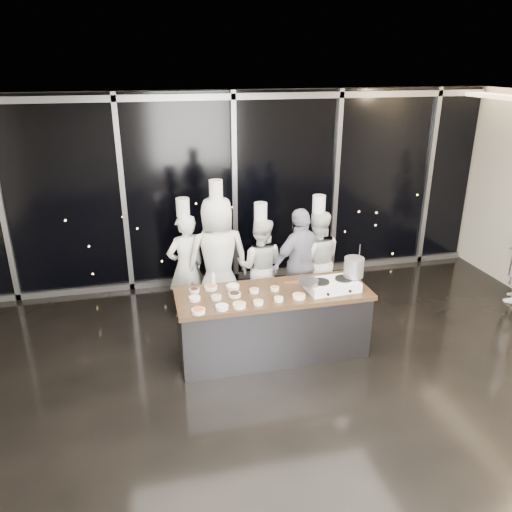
{
  "coord_description": "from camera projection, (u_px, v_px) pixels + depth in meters",
  "views": [
    {
      "loc": [
        -1.53,
        -4.59,
        3.64
      ],
      "look_at": [
        -0.15,
        1.2,
        1.29
      ],
      "focal_mm": 35.0,
      "sensor_mm": 36.0,
      "label": 1
    }
  ],
  "objects": [
    {
      "name": "squeeze_bottle",
      "position": [
        213.0,
        279.0,
        6.42
      ],
      "size": [
        0.06,
        0.06,
        0.21
      ],
      "color": "silver",
      "rests_on": "demo_counter"
    },
    {
      "name": "prep_bowls",
      "position": [
        234.0,
        297.0,
        6.12
      ],
      "size": [
        1.41,
        0.76,
        0.05
      ],
      "color": "white",
      "rests_on": "demo_counter"
    },
    {
      "name": "guest",
      "position": [
        301.0,
        264.0,
        7.32
      ],
      "size": [
        1.07,
        0.72,
        1.68
      ],
      "rotation": [
        0.0,
        0.0,
        3.48
      ],
      "color": "#15193B",
      "rests_on": "ground"
    },
    {
      "name": "stock_pot",
      "position": [
        354.0,
        267.0,
        6.37
      ],
      "size": [
        0.27,
        0.27,
        0.25
      ],
      "primitive_type": "cylinder",
      "rotation": [
        0.0,
        0.0,
        0.07
      ],
      "color": "#A9A9AB",
      "rests_on": "stove"
    },
    {
      "name": "window_wall",
      "position": [
        234.0,
        190.0,
        8.34
      ],
      "size": [
        8.9,
        0.11,
        3.2
      ],
      "color": "black",
      "rests_on": "ground"
    },
    {
      "name": "chef_right",
      "position": [
        316.0,
        260.0,
        7.54
      ],
      "size": [
        0.87,
        0.74,
        1.81
      ],
      "rotation": [
        0.0,
        0.0,
        2.95
      ],
      "color": "silver",
      "rests_on": "ground"
    },
    {
      "name": "chef_left",
      "position": [
        218.0,
        258.0,
        7.24
      ],
      "size": [
        0.95,
        0.65,
        2.1
      ],
      "rotation": [
        0.0,
        0.0,
        3.2
      ],
      "color": "silver",
      "rests_on": "ground"
    },
    {
      "name": "room_shell",
      "position": [
        315.0,
        207.0,
        5.03
      ],
      "size": [
        9.02,
        7.02,
        3.21
      ],
      "color": "beige",
      "rests_on": "ground"
    },
    {
      "name": "frying_pan",
      "position": [
        308.0,
        281.0,
        6.21
      ],
      "size": [
        0.45,
        0.27,
        0.04
      ],
      "rotation": [
        0.0,
        0.0,
        0.07
      ],
      "color": "slate",
      "rests_on": "stove"
    },
    {
      "name": "demo_counter",
      "position": [
        273.0,
        323.0,
        6.47
      ],
      "size": [
        2.46,
        0.86,
        0.9
      ],
      "color": "#37373C",
      "rests_on": "ground"
    },
    {
      "name": "chef_far_left",
      "position": [
        186.0,
        265.0,
        7.3
      ],
      "size": [
        0.69,
        0.57,
        1.84
      ],
      "rotation": [
        0.0,
        0.0,
        3.52
      ],
      "color": "silver",
      "rests_on": "ground"
    },
    {
      "name": "stove",
      "position": [
        332.0,
        285.0,
        6.35
      ],
      "size": [
        0.68,
        0.45,
        0.14
      ],
      "rotation": [
        0.0,
        0.0,
        0.07
      ],
      "color": "white",
      "rests_on": "demo_counter"
    },
    {
      "name": "chef_center",
      "position": [
        260.0,
        266.0,
        7.46
      ],
      "size": [
        0.89,
        0.8,
        1.73
      ],
      "rotation": [
        0.0,
        0.0,
        2.76
      ],
      "color": "silver",
      "rests_on": "ground"
    },
    {
      "name": "ground",
      "position": [
        292.0,
        394.0,
        5.82
      ],
      "size": [
        9.0,
        9.0,
        0.0
      ],
      "primitive_type": "plane",
      "color": "black",
      "rests_on": "ground"
    }
  ]
}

